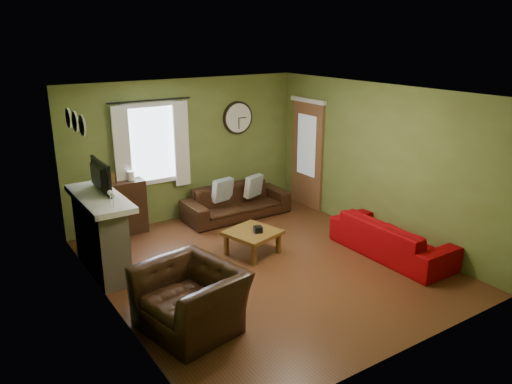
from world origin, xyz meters
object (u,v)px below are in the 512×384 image
bookshelf (122,208)px  armchair (191,299)px  sofa_brown (236,202)px  coffee_table (253,242)px  sofa_red (392,238)px

bookshelf → armchair: bearing=-95.3°
sofa_brown → coffee_table: 1.73m
bookshelf → sofa_red: 4.55m
bookshelf → coffee_table: 2.43m
sofa_brown → armchair: armchair is taller
bookshelf → armchair: bookshelf is taller
bookshelf → sofa_red: bearing=-44.5°
sofa_red → armchair: bearing=91.6°
sofa_brown → sofa_red: sofa_brown is taller
sofa_red → coffee_table: (-1.81, 1.24, -0.10)m
bookshelf → armchair: (-0.30, -3.29, -0.09)m
sofa_brown → coffee_table: bearing=-112.6°
sofa_red → coffee_table: sofa_red is taller
bookshelf → coffee_table: bookshelf is taller
sofa_brown → sofa_red: 3.06m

